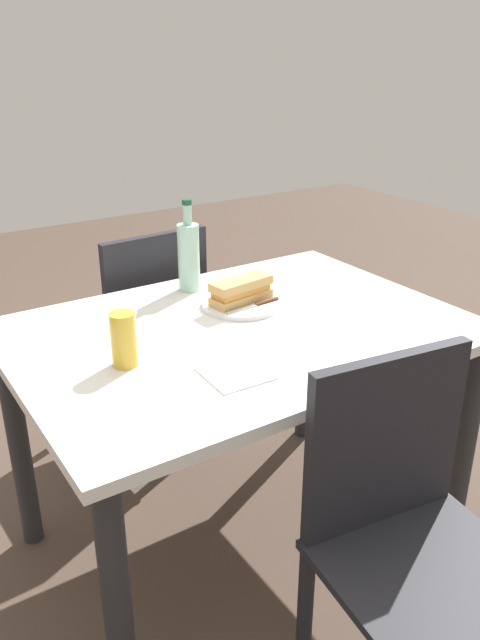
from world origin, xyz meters
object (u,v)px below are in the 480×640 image
object	(u,v)px
dining_table	(240,362)
chair_far	(408,534)
plate_near	(241,304)
baguette_sandwich_near	(241,290)
beer_glass	(124,339)
water_bottle	(189,255)
chair_near	(146,328)
knife_near	(256,305)

from	to	relation	value
dining_table	chair_far	world-z (taller)	chair_far
plate_near	baguette_sandwich_near	bearing A→B (deg)	0.00
baguette_sandwich_near	beer_glass	bearing A→B (deg)	19.87
dining_table	water_bottle	size ratio (longest dim) A/B	4.26
chair_near	baguette_sandwich_near	size ratio (longest dim) A/B	4.45
dining_table	water_bottle	xyz separation A→B (m)	(-0.02, -0.32, 0.22)
baguette_sandwich_near	knife_near	xyz separation A→B (m)	(-0.02, 0.05, -0.03)
chair_near	beer_glass	xyz separation A→B (m)	(0.35, 0.66, 0.30)
dining_table	knife_near	xyz separation A→B (m)	(-0.10, -0.07, 0.12)
beer_glass	chair_far	bearing A→B (deg)	121.16
plate_near	beer_glass	world-z (taller)	beer_glass
baguette_sandwich_near	knife_near	size ratio (longest dim) A/B	1.07
plate_near	knife_near	xyz separation A→B (m)	(-0.02, 0.05, 0.01)
chair_far	chair_near	world-z (taller)	same
baguette_sandwich_near	water_bottle	distance (m)	0.22
water_bottle	knife_near	bearing A→B (deg)	107.01
water_bottle	beer_glass	bearing A→B (deg)	43.86
dining_table	chair_near	distance (m)	0.63
plate_near	knife_near	world-z (taller)	knife_near
chair_far	beer_glass	size ratio (longest dim) A/B	6.55
baguette_sandwich_near	water_bottle	size ratio (longest dim) A/B	0.69
plate_near	knife_near	size ratio (longest dim) A/B	1.26
dining_table	plate_near	distance (m)	0.18
chair_far	baguette_sandwich_near	size ratio (longest dim) A/B	4.45
chair_far	water_bottle	size ratio (longest dim) A/B	3.08
chair_near	water_bottle	bearing A→B (deg)	93.88
chair_far	plate_near	xyz separation A→B (m)	(-0.07, -0.74, 0.25)
baguette_sandwich_near	water_bottle	world-z (taller)	water_bottle
chair_far	knife_near	size ratio (longest dim) A/B	4.77
chair_near	plate_near	xyz separation A→B (m)	(-0.08, 0.50, 0.25)
chair_far	baguette_sandwich_near	world-z (taller)	chair_far
plate_near	chair_far	bearing A→B (deg)	84.56
plate_near	beer_glass	distance (m)	0.46
water_bottle	dining_table	bearing A→B (deg)	85.74
beer_glass	chair_near	bearing A→B (deg)	-117.88
beer_glass	dining_table	bearing A→B (deg)	-174.21
plate_near	chair_near	bearing A→B (deg)	-81.14
plate_near	knife_near	distance (m)	0.05
knife_near	water_bottle	world-z (taller)	water_bottle
knife_near	dining_table	bearing A→B (deg)	34.63
baguette_sandwich_near	plate_near	bearing A→B (deg)	0.00
plate_near	water_bottle	distance (m)	0.23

